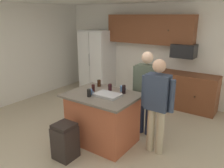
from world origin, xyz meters
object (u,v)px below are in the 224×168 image
refrigerator (97,61)px  microwave_over_range (184,51)px  person_guest_by_door (157,101)px  mug_ceramic_white (90,92)px  serving_tray (108,95)px  glass_short_whisky (99,83)px  glass_stout_tall (89,93)px  tumbler_amber (93,88)px  glass_pilsner (124,89)px  glass_dark_ale (110,87)px  kitchen_island (103,118)px  mug_blue_stoneware (122,89)px  trash_bin (65,141)px  person_elder_center (146,88)px

refrigerator → microwave_over_range: refrigerator is taller
microwave_over_range → person_guest_by_door: size_ratio=0.34×
mug_ceramic_white → serving_tray: 0.32m
refrigerator → glass_short_whisky: (1.66, -2.04, 0.07)m
glass_stout_tall → tumbler_amber: glass_stout_tall is taller
glass_stout_tall → glass_pilsner: glass_pilsner is taller
microwave_over_range → glass_dark_ale: bearing=-105.3°
kitchen_island → mug_blue_stoneware: (0.21, 0.33, 0.52)m
kitchen_island → person_guest_by_door: size_ratio=0.77×
microwave_over_range → mug_ceramic_white: bearing=-106.4°
glass_stout_tall → microwave_over_range: bearing=75.2°
refrigerator → trash_bin: 3.67m
person_guest_by_door → mug_blue_stoneware: 0.74m
person_elder_center → glass_pilsner: size_ratio=10.68×
glass_dark_ale → tumbler_amber: (-0.22, -0.22, 0.00)m
person_guest_by_door → mug_ceramic_white: person_guest_by_door is taller
kitchen_island → glass_short_whisky: glass_short_whisky is taller
glass_dark_ale → glass_pilsner: 0.30m
person_elder_center → glass_short_whisky: person_elder_center is taller
mug_ceramic_white → serving_tray: bearing=20.9°
person_guest_by_door → glass_stout_tall: 1.15m
person_elder_center → person_guest_by_door: size_ratio=1.01×
mug_blue_stoneware → glass_pilsner: (0.08, -0.09, 0.02)m
glass_short_whisky → glass_pilsner: glass_pilsner is taller
mug_blue_stoneware → tumbler_amber: tumbler_amber is taller
microwave_over_range → glass_short_whisky: microwave_over_range is taller
microwave_over_range → glass_pilsner: microwave_over_range is taller
mug_blue_stoneware → person_elder_center: bearing=53.2°
person_elder_center → microwave_over_range: bearing=-148.7°
person_guest_by_door → glass_dark_ale: person_guest_by_door is taller
person_elder_center → trash_bin: bearing=9.6°
microwave_over_range → glass_short_whisky: bearing=-113.5°
glass_dark_ale → mug_blue_stoneware: bearing=21.8°
person_elder_center → trash_bin: person_elder_center is taller
refrigerator → person_elder_center: size_ratio=1.13×
microwave_over_range → kitchen_island: size_ratio=0.45×
glass_stout_tall → trash_bin: size_ratio=0.22×
glass_dark_ale → person_elder_center: bearing=43.1°
mug_ceramic_white → glass_dark_ale: bearing=67.6°
person_guest_by_door → glass_pilsner: 0.65m
mug_ceramic_white → tumbler_amber: tumbler_amber is taller
mug_ceramic_white → tumbler_amber: bearing=112.0°
microwave_over_range → kitchen_island: 2.75m
glass_dark_ale → mug_ceramic_white: size_ratio=1.04×
mug_blue_stoneware → glass_stout_tall: (-0.32, -0.56, 0.01)m
glass_dark_ale → mug_ceramic_white: 0.41m
tumbler_amber → glass_pilsner: bearing=22.2°
refrigerator → glass_stout_tall: bearing=-54.2°
mug_blue_stoneware → serving_tray: bearing=-102.5°
glass_stout_tall → serving_tray: 0.32m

